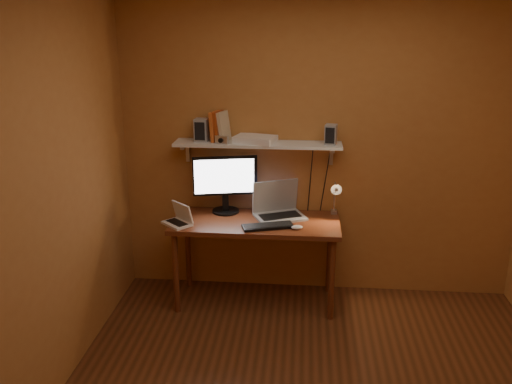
# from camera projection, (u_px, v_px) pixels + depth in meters

# --- Properties ---
(room) EXTENTS (3.44, 3.24, 2.64)m
(room) POSITION_uv_depth(u_px,v_px,m) (324.00, 214.00, 3.10)
(room) COLOR brown
(room) RESTS_ON ground
(desk) EXTENTS (1.40, 0.60, 0.75)m
(desk) POSITION_uv_depth(u_px,v_px,m) (256.00, 230.00, 4.55)
(desk) COLOR maroon
(desk) RESTS_ON ground
(wall_shelf) EXTENTS (1.40, 0.25, 0.21)m
(wall_shelf) POSITION_uv_depth(u_px,v_px,m) (258.00, 144.00, 4.52)
(wall_shelf) COLOR silver
(wall_shelf) RESTS_ON room
(monitor) EXTENTS (0.55, 0.28, 0.50)m
(monitor) POSITION_uv_depth(u_px,v_px,m) (225.00, 181.00, 4.64)
(monitor) COLOR black
(monitor) RESTS_ON desk
(laptop) EXTENTS (0.48, 0.43, 0.30)m
(laptop) POSITION_uv_depth(u_px,v_px,m) (278.00, 207.00, 4.61)
(laptop) COLOR gray
(laptop) RESTS_ON desk
(netbook) EXTENTS (0.29, 0.28, 0.18)m
(netbook) POSITION_uv_depth(u_px,v_px,m) (179.00, 218.00, 4.44)
(netbook) COLOR white
(netbook) RESTS_ON desk
(keyboard) EXTENTS (0.43, 0.25, 0.02)m
(keyboard) POSITION_uv_depth(u_px,v_px,m) (268.00, 226.00, 4.37)
(keyboard) COLOR black
(keyboard) RESTS_ON desk
(mouse) EXTENTS (0.10, 0.08, 0.03)m
(mouse) POSITION_uv_depth(u_px,v_px,m) (297.00, 227.00, 4.34)
(mouse) COLOR white
(mouse) RESTS_ON desk
(desk_lamp) EXTENTS (0.09, 0.23, 0.38)m
(desk_lamp) POSITION_uv_depth(u_px,v_px,m) (335.00, 195.00, 4.52)
(desk_lamp) COLOR silver
(desk_lamp) RESTS_ON desk
(speaker_left) EXTENTS (0.12, 0.12, 0.19)m
(speaker_left) POSITION_uv_depth(u_px,v_px,m) (201.00, 130.00, 4.53)
(speaker_left) COLOR gray
(speaker_left) RESTS_ON wall_shelf
(speaker_right) EXTENTS (0.11, 0.11, 0.16)m
(speaker_right) POSITION_uv_depth(u_px,v_px,m) (331.00, 134.00, 4.43)
(speaker_right) COLOR gray
(speaker_right) RESTS_ON wall_shelf
(books) EXTENTS (0.17, 0.18, 0.25)m
(books) POSITION_uv_depth(u_px,v_px,m) (220.00, 126.00, 4.53)
(books) COLOR #D15D24
(books) RESTS_ON wall_shelf
(shelf_camera) EXTENTS (0.12, 0.07, 0.07)m
(shelf_camera) POSITION_uv_depth(u_px,v_px,m) (222.00, 140.00, 4.46)
(shelf_camera) COLOR silver
(shelf_camera) RESTS_ON wall_shelf
(router) EXTENTS (0.38, 0.30, 0.06)m
(router) POSITION_uv_depth(u_px,v_px,m) (255.00, 139.00, 4.51)
(router) COLOR white
(router) RESTS_ON wall_shelf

